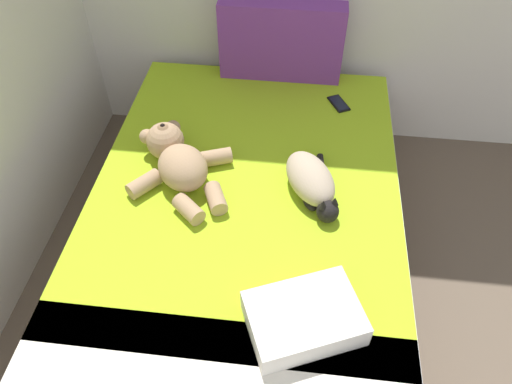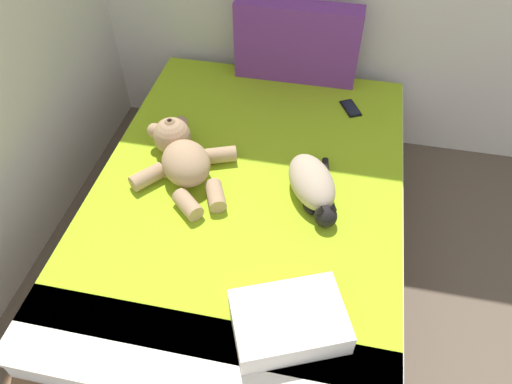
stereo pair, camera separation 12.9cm
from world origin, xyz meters
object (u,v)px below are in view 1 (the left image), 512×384
Objects in this scene: cell_phone at (339,104)px; throw_pillow at (304,318)px; patterned_cushion at (281,41)px; bed at (247,221)px; teddy_bear at (178,161)px; cat at (312,182)px.

throw_pillow is (-0.13, -1.37, 0.05)m from cell_phone.
patterned_cushion reaches higher than cell_phone.
patterned_cushion is at bearing 144.71° from cell_phone.
patterned_cushion is 0.48m from cell_phone.
bed is 12.47× the size of cell_phone.
teddy_bear is at bearing -139.90° from cell_phone.
throw_pillow is at bearing -82.33° from patterned_cushion.
bed is 3.52× the size of teddy_bear.
throw_pillow is (-0.00, -0.68, -0.02)m from cat.
patterned_cushion is 1.75× the size of throw_pillow.
patterned_cushion is 1.64m from throw_pillow.
teddy_bear reaches higher than cell_phone.
patterned_cushion is 4.25× the size of cell_phone.
throw_pillow is at bearing -49.22° from teddy_bear.
cat is at bearing -76.77° from patterned_cushion.
teddy_bear reaches higher than cat.
teddy_bear is at bearing 130.78° from throw_pillow.
throw_pillow is (0.30, -0.68, 0.32)m from bed.
bed is 1.06m from patterned_cushion.
bed is 0.85m from cell_phone.
teddy_bear is (-0.41, -0.89, -0.14)m from patterned_cushion.
cat reaches higher than throw_pillow.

